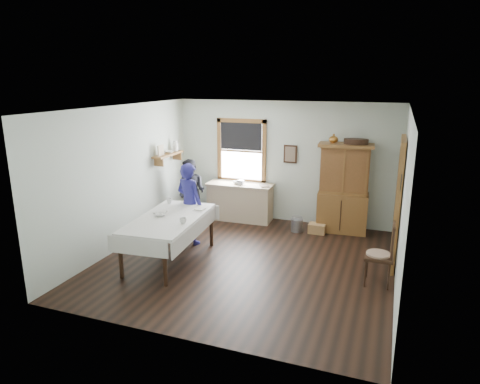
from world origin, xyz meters
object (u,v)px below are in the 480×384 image
at_px(china_hutch, 343,189).
at_px(pail, 297,225).
at_px(spindle_chair, 379,253).
at_px(wicker_basket, 317,228).
at_px(figure_dark, 191,194).
at_px(woman_blue, 190,207).
at_px(work_counter, 240,202).
at_px(dining_table, 170,239).

relative_size(china_hutch, pail, 6.86).
distance_m(spindle_chair, wicker_basket, 2.39).
bearing_deg(spindle_chair, wicker_basket, 121.75).
xyz_separation_m(china_hutch, figure_dark, (-3.27, -0.54, -0.28)).
height_order(woman_blue, figure_dark, woman_blue).
height_order(pail, wicker_basket, pail).
bearing_deg(woman_blue, pail, -126.91).
xyz_separation_m(pail, woman_blue, (-1.85, -1.37, 0.61)).
bearing_deg(china_hutch, work_counter, 176.44).
relative_size(pail, figure_dark, 0.21).
bearing_deg(figure_dark, dining_table, -67.77).
bearing_deg(wicker_basket, pail, -175.79).
xyz_separation_m(china_hutch, dining_table, (-2.68, -2.60, -0.53)).
relative_size(work_counter, pail, 5.45).
height_order(china_hutch, wicker_basket, china_hutch).
bearing_deg(figure_dark, pail, 11.14).
bearing_deg(pail, spindle_chair, -47.87).
height_order(wicker_basket, figure_dark, figure_dark).
bearing_deg(woman_blue, spindle_chair, -172.22).
height_order(spindle_chair, pail, spindle_chair).
bearing_deg(china_hutch, pail, -163.60).
bearing_deg(spindle_chair, china_hutch, 108.63).
bearing_deg(pail, woman_blue, -143.48).
bearing_deg(china_hutch, woman_blue, -152.02).
distance_m(work_counter, wicker_basket, 1.89).
distance_m(dining_table, spindle_chair, 3.55).
distance_m(spindle_chair, woman_blue, 3.63).
bearing_deg(woman_blue, dining_table, 110.11).
bearing_deg(spindle_chair, woman_blue, 169.11).
xyz_separation_m(woman_blue, figure_dark, (-0.54, 1.16, -0.08)).
xyz_separation_m(work_counter, wicker_basket, (1.84, -0.29, -0.33)).
bearing_deg(china_hutch, dining_table, -139.61).
relative_size(china_hutch, figure_dark, 1.41).
bearing_deg(china_hutch, wicker_basket, -151.09).
relative_size(dining_table, wicker_basket, 5.83).
bearing_deg(china_hutch, figure_dark, -174.50).
distance_m(pail, figure_dark, 2.45).
distance_m(dining_table, pail, 2.91).
height_order(dining_table, wicker_basket, dining_table).
xyz_separation_m(wicker_basket, figure_dark, (-2.81, -0.24, 0.56)).
xyz_separation_m(china_hutch, pail, (-0.89, -0.33, -0.80)).
bearing_deg(work_counter, woman_blue, -106.26).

